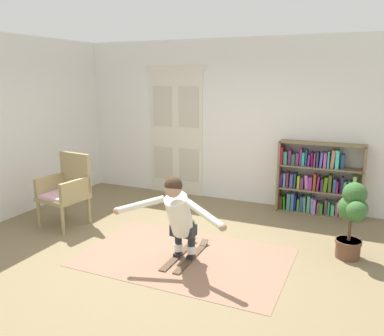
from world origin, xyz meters
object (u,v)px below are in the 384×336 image
Objects in this scene: wicker_chair at (67,188)px; potted_plant at (353,214)px; skis_pair at (186,255)px; person_skier at (179,213)px; bookshelf at (317,182)px.

potted_plant is at bearing 7.63° from wicker_chair.
skis_pair is 0.67× the size of person_skier.
bookshelf is 0.96× the size of person_skier.
person_skier is at bearing -151.16° from potted_plant.
bookshelf is at bearing 31.09° from wicker_chair.
person_skier is at bearing -89.33° from skis_pair.
potted_plant is 2.17m from person_skier.
potted_plant is at bearing 28.84° from person_skier.
wicker_chair is at bearing 166.73° from person_skier.
bookshelf is 4.01m from wicker_chair.
bookshelf reaches higher than potted_plant.
person_skier is (-1.29, -2.57, 0.11)m from bookshelf.
potted_plant is at bearing -68.08° from bookshelf.
wicker_chair is 2.23m from skis_pair.
bookshelf is 2.88m from person_skier.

